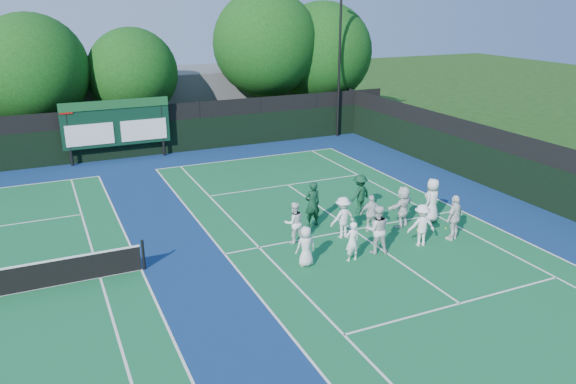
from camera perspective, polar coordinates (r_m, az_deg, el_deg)
name	(u,v)px	position (r m, az deg, el deg)	size (l,w,h in m)	color
ground	(366,239)	(22.23, 7.95, -4.77)	(120.00, 120.00, 0.00)	#183B10
court_apron	(211,257)	(20.77, -7.82, -6.53)	(34.00, 32.00, 0.01)	navy
near_court	(353,230)	(23.00, 6.63, -3.84)	(11.05, 23.85, 0.01)	#135C31
back_fence	(134,135)	(34.28, -15.36, 5.65)	(34.00, 0.08, 3.00)	black
divider_fence_right	(522,171)	(28.08, 22.72, 1.94)	(0.08, 32.00, 3.00)	black
scoreboard	(116,123)	(33.57, -17.07, 6.67)	(6.00, 0.21, 3.55)	black
clubhouse	(169,98)	(42.61, -11.96, 9.32)	(18.00, 6.00, 4.00)	slate
light_pole_right	(340,41)	(37.77, 5.30, 15.02)	(1.20, 0.30, 10.12)	black
tree_b	(35,73)	(36.85, -24.32, 11.00)	(6.55, 6.55, 8.24)	black
tree_c	(135,75)	(37.40, -15.28, 11.39)	(5.61, 5.61, 7.30)	black
tree_d	(268,46)	(39.75, -2.10, 14.58)	(7.22, 7.22, 9.62)	black
tree_e	(324,55)	(41.68, 3.65, 13.76)	(7.08, 7.08, 8.82)	black
tennis_ball_1	(367,221)	(23.86, 8.06, -2.98)	(0.07, 0.07, 0.07)	#CEEC1B
tennis_ball_2	(446,228)	(23.82, 15.74, -3.58)	(0.07, 0.07, 0.07)	#CEEC1B
tennis_ball_4	(361,212)	(24.85, 7.46, -2.04)	(0.07, 0.07, 0.07)	#CEEC1B
tennis_ball_5	(417,230)	(23.39, 12.98, -3.76)	(0.07, 0.07, 0.07)	#CEEC1B
player_front_0	(306,246)	(19.66, 1.82, -5.53)	(0.72, 0.47, 1.47)	silver
player_front_1	(352,241)	(20.12, 6.54, -5.01)	(0.54, 0.36, 1.49)	white
player_front_2	(377,229)	(20.81, 9.05, -3.77)	(0.89, 0.70, 1.84)	silver
player_front_3	(422,225)	(21.77, 13.41, -3.30)	(1.06, 0.61, 1.65)	white
player_front_4	(454,218)	(22.59, 16.55, -2.50)	(1.07, 0.45, 1.83)	white
player_back_0	(294,223)	(21.43, 0.62, -3.12)	(0.80, 0.62, 1.65)	white
player_back_1	(343,217)	(21.99, 5.58, -2.59)	(1.08, 0.62, 1.67)	white
player_back_2	(371,214)	(22.67, 8.46, -2.18)	(0.91, 0.38, 1.56)	silver
player_back_3	(403,207)	(23.39, 11.58, -1.46)	(1.61, 0.51, 1.74)	white
player_back_4	(432,200)	(24.18, 14.42, -0.82)	(0.92, 0.60, 1.88)	silver
coach_left	(312,204)	(22.98, 2.49, -1.23)	(0.69, 0.46, 1.90)	#0E341F
coach_right	(360,194)	(24.54, 7.31, -0.22)	(1.13, 0.65, 1.75)	#0F3922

